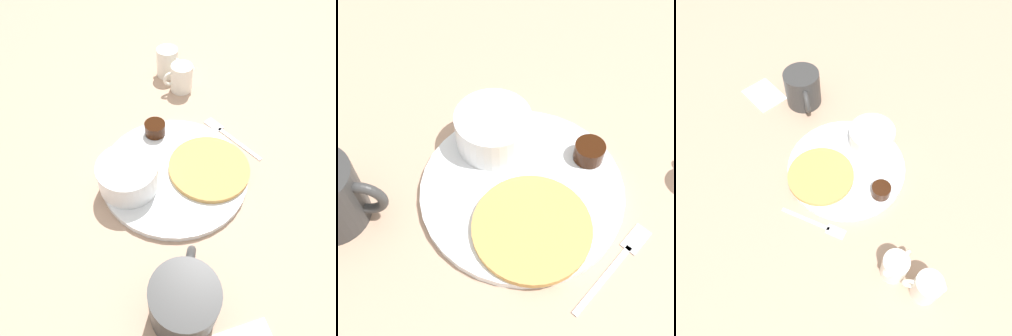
% 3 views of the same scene
% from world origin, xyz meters
% --- Properties ---
extents(ground_plane, '(4.00, 4.00, 0.00)m').
position_xyz_m(ground_plane, '(0.00, 0.00, 0.00)').
color(ground_plane, tan).
extents(plate, '(0.25, 0.25, 0.01)m').
position_xyz_m(plate, '(0.00, 0.00, 0.01)').
color(plate, white).
rests_on(plate, ground_plane).
extents(pancake_stack, '(0.14, 0.14, 0.01)m').
position_xyz_m(pancake_stack, '(-0.01, -0.06, 0.02)').
color(pancake_stack, tan).
rests_on(pancake_stack, plate).
extents(bowl, '(0.10, 0.10, 0.05)m').
position_xyz_m(bowl, '(-0.01, 0.08, 0.04)').
color(bowl, white).
rests_on(bowl, plate).
extents(syrup_cup, '(0.04, 0.04, 0.02)m').
position_xyz_m(syrup_cup, '(0.10, 0.01, 0.02)').
color(syrup_cup, black).
rests_on(syrup_cup, plate).
extents(butter_ramekin, '(0.04, 0.04, 0.04)m').
position_xyz_m(butter_ramekin, '(0.01, 0.10, 0.03)').
color(butter_ramekin, white).
rests_on(butter_ramekin, plate).
extents(coffee_mug, '(0.11, 0.08, 0.09)m').
position_xyz_m(coffee_mug, '(-0.22, 0.05, 0.04)').
color(coffee_mug, '#333333').
rests_on(coffee_mug, ground_plane).
extents(creamer_pitcher_near, '(0.05, 0.07, 0.06)m').
position_xyz_m(creamer_pitcher_near, '(0.22, -0.08, 0.03)').
color(creamer_pitcher_near, white).
rests_on(creamer_pitcher_near, ground_plane).
extents(creamer_pitcher_far, '(0.06, 0.05, 0.07)m').
position_xyz_m(creamer_pitcher_far, '(0.28, -0.06, 0.03)').
color(creamer_pitcher_far, white).
rests_on(creamer_pitcher_far, ground_plane).
extents(fork, '(0.13, 0.07, 0.00)m').
position_xyz_m(fork, '(0.07, -0.12, 0.00)').
color(fork, silver).
rests_on(fork, ground_plane).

